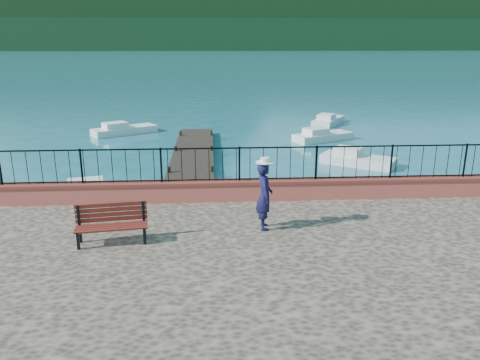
{
  "coord_description": "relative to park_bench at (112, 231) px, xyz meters",
  "views": [
    {
      "loc": [
        -1.07,
        -9.08,
        5.62
      ],
      "look_at": [
        -0.39,
        2.0,
        2.3
      ],
      "focal_mm": 35.0,
      "sensor_mm": 36.0,
      "label": 1
    }
  ],
  "objects": [
    {
      "name": "ground",
      "position": [
        3.36,
        -0.87,
        -1.47
      ],
      "size": [
        2000.0,
        2000.0,
        0.0
      ],
      "primitive_type": "plane",
      "color": "#19596B",
      "rests_on": "ground"
    },
    {
      "name": "parapet",
      "position": [
        3.36,
        2.83,
        0.02
      ],
      "size": [
        28.0,
        0.46,
        0.58
      ],
      "primitive_type": "cube",
      "color": "#AD4B3E",
      "rests_on": "promenade"
    },
    {
      "name": "railing",
      "position": [
        3.36,
        2.83,
        0.78
      ],
      "size": [
        27.0,
        0.05,
        0.95
      ],
      "primitive_type": "cube",
      "color": "black",
      "rests_on": "parapet"
    },
    {
      "name": "dock",
      "position": [
        1.36,
        11.13,
        -1.32
      ],
      "size": [
        2.0,
        16.0,
        0.3
      ],
      "primitive_type": "cube",
      "color": "#2D231C",
      "rests_on": "ground"
    },
    {
      "name": "far_forest",
      "position": [
        3.36,
        299.13,
        7.53
      ],
      "size": [
        900.0,
        60.0,
        18.0
      ],
      "primitive_type": "cube",
      "color": "black",
      "rests_on": "ground"
    },
    {
      "name": "foothills",
      "position": [
        3.36,
        359.13,
        20.53
      ],
      "size": [
        900.0,
        120.0,
        44.0
      ],
      "primitive_type": "cube",
      "color": "black",
      "rests_on": "ground"
    },
    {
      "name": "companion_hill",
      "position": [
        223.36,
        559.13,
        -1.47
      ],
      "size": [
        448.0,
        384.0,
        180.0
      ],
      "primitive_type": "ellipsoid",
      "color": "#142D23",
      "rests_on": "ground"
    },
    {
      "name": "park_bench",
      "position": [
        0.0,
        0.0,
        0.0
      ],
      "size": [
        1.65,
        0.73,
        0.88
      ],
      "rotation": [
        0.0,
        0.0,
        0.13
      ],
      "color": "black",
      "rests_on": "promenade"
    },
    {
      "name": "person",
      "position": [
        3.53,
        0.65,
        0.56
      ],
      "size": [
        0.4,
        0.61,
        1.66
      ],
      "primitive_type": "imported",
      "rotation": [
        0.0,
        0.0,
        1.58
      ],
      "color": "#121133",
      "rests_on": "promenade"
    },
    {
      "name": "hat",
      "position": [
        3.53,
        0.65,
        1.45
      ],
      "size": [
        0.44,
        0.44,
        0.12
      ],
      "primitive_type": "cylinder",
      "color": "white",
      "rests_on": "person"
    },
    {
      "name": "boat_0",
      "position": [
        -1.79,
        6.63,
        -1.07
      ],
      "size": [
        3.78,
        2.09,
        0.8
      ],
      "primitive_type": "cube",
      "rotation": [
        0.0,
        0.0,
        0.23
      ],
      "color": "silver",
      "rests_on": "ground"
    },
    {
      "name": "boat_1",
      "position": [
        9.14,
        10.98,
        -1.07
      ],
      "size": [
        3.52,
        2.97,
        0.8
      ],
      "primitive_type": "cube",
      "rotation": [
        0.0,
        0.0,
        -0.6
      ],
      "color": "silver",
      "rests_on": "ground"
    },
    {
      "name": "boat_2",
      "position": [
        8.79,
        16.62,
        -1.07
      ],
      "size": [
        3.78,
        2.66,
        0.8
      ],
      "primitive_type": "cube",
      "rotation": [
        0.0,
        0.0,
        0.43
      ],
      "color": "silver",
      "rests_on": "ground"
    },
    {
      "name": "boat_3",
      "position": [
        -3.16,
        19.42,
        -1.07
      ],
      "size": [
        4.04,
        3.24,
        0.8
      ],
      "primitive_type": "cube",
      "rotation": [
        0.0,
        0.0,
        0.57
      ],
      "color": "silver",
      "rests_on": "ground"
    },
    {
      "name": "boat_5",
      "position": [
        10.48,
        22.14,
        -1.07
      ],
      "size": [
        2.98,
        3.73,
        0.8
      ],
      "primitive_type": "cube",
      "rotation": [
        0.0,
        0.0,
        1.02
      ],
      "color": "silver",
      "rests_on": "ground"
    }
  ]
}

